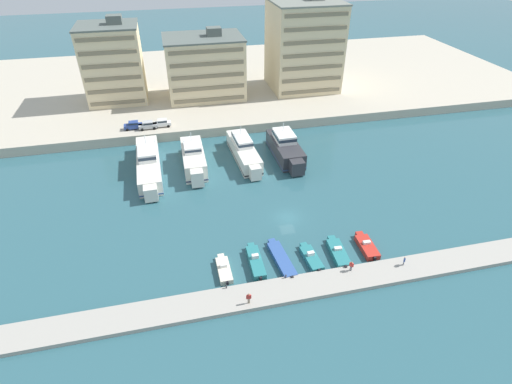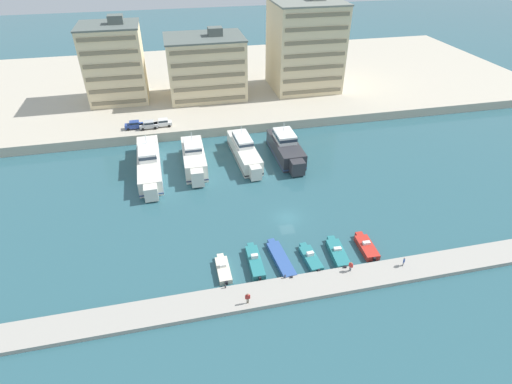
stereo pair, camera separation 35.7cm
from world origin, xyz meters
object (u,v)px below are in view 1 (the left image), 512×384
object	(u,v)px
motorboat_cream_far_left	(224,269)
pedestrian_far_side	(351,265)
car_blue_far_left	(133,125)
pedestrian_near_edge	(404,260)
motorboat_teal_center	(338,252)
motorboat_teal_left	(256,262)
car_silver_left	(148,125)
yacht_ivory_mid_left	(244,151)
motorboat_red_center_right	(367,246)
motorboat_teal_center_left	(311,258)
pedestrian_mid_deck	(249,298)
yacht_ivory_far_left	(148,163)
car_white_mid_left	(162,123)
yacht_ivory_left	(194,158)
yacht_charcoal_center_left	(286,148)
motorboat_blue_mid_left	(281,259)

from	to	relation	value
motorboat_cream_far_left	pedestrian_far_side	world-z (taller)	pedestrian_far_side
car_blue_far_left	pedestrian_far_side	distance (m)	60.17
pedestrian_near_edge	pedestrian_far_side	world-z (taller)	pedestrian_far_side
motorboat_teal_center	pedestrian_near_edge	world-z (taller)	pedestrian_near_edge
motorboat_teal_left	car_silver_left	distance (m)	48.48
yacht_ivory_mid_left	motorboat_red_center_right	size ratio (longest dim) A/B	2.98
motorboat_teal_center_left	pedestrian_far_side	bearing A→B (deg)	-40.81
pedestrian_mid_deck	pedestrian_far_side	distance (m)	15.63
yacht_ivory_mid_left	motorboat_red_center_right	distance (m)	34.34
yacht_ivory_far_left	car_white_mid_left	size ratio (longest dim) A/B	5.43
yacht_ivory_left	yacht_ivory_mid_left	size ratio (longest dim) A/B	0.87
motorboat_cream_far_left	motorboat_teal_left	distance (m)	4.80
yacht_ivory_mid_left	motorboat_teal_center	distance (m)	33.15
yacht_ivory_mid_left	pedestrian_mid_deck	xyz separation A→B (m)	(-7.13, -38.68, -0.20)
yacht_ivory_far_left	yacht_ivory_left	bearing A→B (deg)	-2.74
motorboat_teal_center_left	car_blue_far_left	world-z (taller)	car_blue_far_left
pedestrian_near_edge	pedestrian_mid_deck	world-z (taller)	pedestrian_mid_deck
yacht_ivory_left	motorboat_red_center_right	world-z (taller)	yacht_ivory_left
car_silver_left	yacht_charcoal_center_left	bearing A→B (deg)	-28.98
yacht_charcoal_center_left	motorboat_blue_mid_left	size ratio (longest dim) A/B	1.93
motorboat_red_center_right	pedestrian_far_side	distance (m)	6.47
motorboat_teal_center	car_silver_left	size ratio (longest dim) A/B	1.69
yacht_ivory_left	yacht_charcoal_center_left	xyz separation A→B (m)	(19.48, 0.11, -0.03)
car_blue_far_left	pedestrian_mid_deck	bearing A→B (deg)	-73.88
motorboat_teal_left	yacht_ivory_left	bearing A→B (deg)	101.34
pedestrian_mid_deck	pedestrian_far_side	bearing A→B (deg)	9.31
yacht_ivory_left	motorboat_red_center_right	xyz separation A→B (m)	(23.55, -30.67, -1.60)
motorboat_red_center_right	pedestrian_near_edge	bearing A→B (deg)	-56.80
yacht_ivory_mid_left	car_silver_left	bearing A→B (deg)	143.00
motorboat_red_center_right	pedestrian_mid_deck	world-z (taller)	pedestrian_mid_deck
yacht_charcoal_center_left	motorboat_blue_mid_left	xyz separation A→B (m)	(-9.51, -30.45, -1.67)
yacht_ivory_left	motorboat_teal_center_left	world-z (taller)	yacht_ivory_left
car_silver_left	motorboat_blue_mid_left	bearing A→B (deg)	-67.81
motorboat_cream_far_left	motorboat_teal_center	bearing A→B (deg)	-1.12
car_blue_far_left	yacht_ivory_mid_left	bearing A→B (deg)	-34.03
car_silver_left	pedestrian_far_side	xyz separation A→B (m)	(27.78, -50.84, -1.56)
yacht_ivory_far_left	car_silver_left	bearing A→B (deg)	89.51
yacht_charcoal_center_left	yacht_ivory_left	bearing A→B (deg)	-179.68
motorboat_teal_left	car_silver_left	world-z (taller)	car_silver_left
car_silver_left	car_white_mid_left	distance (m)	3.26
yacht_ivory_far_left	car_white_mid_left	world-z (taller)	yacht_ivory_far_left
yacht_ivory_mid_left	car_blue_far_left	distance (m)	27.49
motorboat_teal_center_left	yacht_ivory_mid_left	bearing A→B (deg)	96.60
motorboat_teal_center	car_silver_left	xyz separation A→B (m)	(-27.56, 46.81, 2.72)
motorboat_teal_left	motorboat_blue_mid_left	bearing A→B (deg)	-1.30
motorboat_blue_mid_left	yacht_ivory_far_left	bearing A→B (deg)	121.63
yacht_ivory_mid_left	yacht_ivory_left	bearing A→B (deg)	-174.02
motorboat_teal_left	car_white_mid_left	bearing A→B (deg)	104.11
pedestrian_mid_deck	yacht_ivory_mid_left	bearing A→B (deg)	79.55
motorboat_blue_mid_left	motorboat_teal_center_left	xyz separation A→B (m)	(4.39, -0.76, 0.04)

